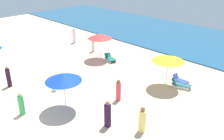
% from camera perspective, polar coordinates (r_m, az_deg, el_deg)
% --- Properties ---
extents(ground_plane, '(60.00, 60.00, 0.00)m').
position_cam_1_polar(ground_plane, '(14.84, -24.02, -14.38)').
color(ground_plane, beige).
extents(ocean, '(60.00, 13.00, 0.12)m').
position_cam_1_polar(ocean, '(30.36, 21.06, 5.99)').
color(ocean, '#255C81').
rests_on(ocean, ground_plane).
extents(umbrella_1, '(2.25, 2.25, 2.52)m').
position_cam_1_polar(umbrella_1, '(23.01, -2.85, 7.92)').
color(umbrella_1, silver).
rests_on(umbrella_1, ground_plane).
extents(lounge_chair_1_0, '(1.38, 0.91, 0.67)m').
position_cam_1_polar(lounge_chair_1_0, '(23.11, -0.47, 2.74)').
color(lounge_chair_1_0, silver).
rests_on(lounge_chair_1_0, ground_plane).
extents(umbrella_2, '(2.36, 2.36, 2.47)m').
position_cam_1_polar(umbrella_2, '(18.13, 13.01, 2.64)').
color(umbrella_2, silver).
rests_on(umbrella_2, ground_plane).
extents(lounge_chair_2_0, '(1.55, 0.96, 0.68)m').
position_cam_1_polar(lounge_chair_2_0, '(19.00, 15.70, -3.29)').
color(lounge_chair_2_0, silver).
rests_on(lounge_chair_2_0, ground_plane).
extents(lounge_chair_2_1, '(1.25, 0.62, 0.67)m').
position_cam_1_polar(lounge_chair_2_1, '(19.58, 15.60, -2.38)').
color(lounge_chair_2_1, silver).
rests_on(lounge_chair_2_1, ground_plane).
extents(umbrella_3, '(2.26, 2.26, 2.48)m').
position_cam_1_polar(umbrella_3, '(15.16, -11.29, -1.69)').
color(umbrella_3, silver).
rests_on(umbrella_3, ground_plane).
extents(beachgoer_0, '(0.56, 0.56, 1.64)m').
position_cam_1_polar(beachgoer_0, '(14.07, -1.03, -10.41)').
color(beachgoer_0, '#2C1836').
rests_on(beachgoer_0, ground_plane).
extents(beachgoer_1, '(0.47, 0.47, 1.56)m').
position_cam_1_polar(beachgoer_1, '(16.51, 1.51, -4.82)').
color(beachgoer_1, '#E14656').
rests_on(beachgoer_1, ground_plane).
extents(beachgoer_2, '(0.35, 0.35, 1.65)m').
position_cam_1_polar(beachgoer_2, '(25.52, -4.45, 5.97)').
color(beachgoer_2, white).
rests_on(beachgoer_2, ground_plane).
extents(beachgoer_3, '(0.45, 0.45, 1.51)m').
position_cam_1_polar(beachgoer_3, '(16.06, -20.41, -7.55)').
color(beachgoer_3, '#3CA45C').
rests_on(beachgoer_3, ground_plane).
extents(beachgoer_4, '(0.44, 0.44, 1.64)m').
position_cam_1_polar(beachgoer_4, '(19.82, -23.00, -1.57)').
color(beachgoer_4, '#2C142F').
rests_on(beachgoer_4, ground_plane).
extents(beachgoer_5, '(0.51, 0.51, 1.58)m').
position_cam_1_polar(beachgoer_5, '(13.79, 7.06, -11.55)').
color(beachgoer_5, '#F9EC7A').
rests_on(beachgoer_5, ground_plane).
extents(beachgoer_7, '(0.46, 0.46, 1.70)m').
position_cam_1_polar(beachgoer_7, '(28.61, -8.83, 7.81)').
color(beachgoer_7, white).
rests_on(beachgoer_7, ground_plane).
extents(cooler_box_0, '(0.55, 0.59, 0.36)m').
position_cam_1_polar(cooler_box_0, '(18.45, -13.17, -4.12)').
color(cooler_box_0, silver).
rests_on(cooler_box_0, ground_plane).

